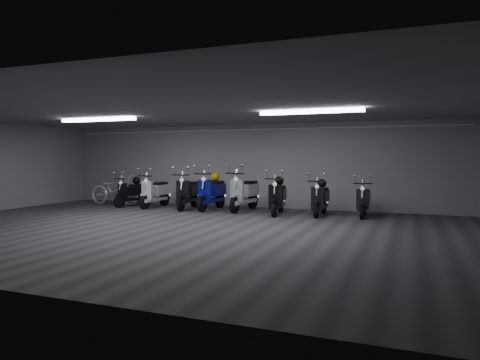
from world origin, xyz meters
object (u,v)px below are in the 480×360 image
at_px(scooter_1, 131,189).
at_px(scooter_3, 188,187).
at_px(scooter_7, 278,192).
at_px(bicycle, 115,187).
at_px(scooter_8, 320,194).
at_px(scooter_9, 364,196).
at_px(helmet_3, 279,181).
at_px(scooter_6, 244,187).
at_px(helmet_1, 322,183).
at_px(helmet_0, 215,177).
at_px(scooter_2, 155,188).
at_px(helmet_2, 136,180).
at_px(scooter_4, 211,187).

height_order(scooter_1, scooter_3, scooter_3).
height_order(scooter_7, bicycle, scooter_7).
relative_size(scooter_8, scooter_9, 1.04).
relative_size(scooter_7, helmet_3, 6.36).
bearing_deg(scooter_9, scooter_6, 177.39).
bearing_deg(scooter_3, helmet_1, -5.85).
bearing_deg(scooter_9, scooter_7, -172.96).
xyz_separation_m(scooter_9, helmet_0, (-4.72, 0.24, 0.44)).
distance_m(scooter_6, scooter_7, 1.30).
height_order(scooter_2, helmet_3, scooter_2).
height_order(scooter_2, helmet_1, scooter_2).
relative_size(helmet_0, helmet_1, 1.06).
relative_size(scooter_7, helmet_2, 6.81).
relative_size(scooter_2, helmet_0, 6.33).
xyz_separation_m(scooter_2, scooter_4, (2.06, 0.09, 0.06)).
relative_size(scooter_1, bicycle, 0.81).
bearing_deg(helmet_2, helmet_3, -2.10).
relative_size(bicycle, helmet_3, 7.06).
xyz_separation_m(bicycle, helmet_0, (3.84, 0.16, 0.40)).
relative_size(scooter_2, helmet_3, 6.38).
bearing_deg(bicycle, scooter_7, -92.41).
xyz_separation_m(scooter_1, helmet_3, (5.24, 0.03, 0.37)).
height_order(scooter_7, helmet_1, scooter_7).
bearing_deg(helmet_2, scooter_9, -0.56).
xyz_separation_m(scooter_2, helmet_0, (2.06, 0.36, 0.38)).
bearing_deg(scooter_8, helmet_0, 172.86).
bearing_deg(scooter_3, scooter_4, -1.28).
bearing_deg(scooter_1, helmet_0, 19.64).
height_order(scooter_6, helmet_2, scooter_6).
bearing_deg(helmet_2, scooter_3, -5.79).
distance_m(scooter_4, scooter_7, 2.32).
xyz_separation_m(bicycle, helmet_3, (6.10, -0.19, 0.33)).
height_order(scooter_8, scooter_9, scooter_8).
height_order(scooter_1, scooter_9, scooter_9).
distance_m(scooter_2, helmet_2, 0.92).
bearing_deg(scooter_3, bicycle, 167.42).
relative_size(scooter_3, scooter_8, 1.11).
distance_m(scooter_9, helmet_2, 7.65).
distance_m(scooter_3, helmet_1, 4.34).
distance_m(scooter_1, helmet_1, 6.51).
xyz_separation_m(scooter_2, scooter_3, (1.25, -0.01, 0.03)).
relative_size(scooter_3, helmet_3, 6.70).
distance_m(scooter_4, helmet_3, 2.28).
distance_m(scooter_2, scooter_3, 1.25).
height_order(scooter_2, helmet_2, scooter_2).
bearing_deg(helmet_3, helmet_0, 171.17).
bearing_deg(scooter_6, scooter_9, 3.58).
distance_m(scooter_6, scooter_8, 2.46).
xyz_separation_m(scooter_9, helmet_1, (-1.20, 0.06, 0.31)).
distance_m(scooter_3, scooter_9, 5.53).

